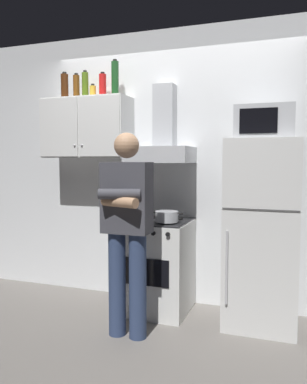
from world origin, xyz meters
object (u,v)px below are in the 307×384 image
object	(u,v)px
person_standing	(127,226)
bottle_soda_red	(103,86)
stove_oven	(157,265)
bottle_rum_dark	(65,87)
bottle_wine_green	(115,79)
microwave	(265,123)
range_hood	(162,142)
bottle_spice_jar	(93,92)
bottle_olive_oil	(85,85)
cooking_pot	(167,216)
refrigerator	(262,233)
upper_cabinet	(87,128)
bottle_beer_brown	(76,87)

from	to	relation	value
person_standing	bottle_soda_red	world-z (taller)	bottle_soda_red
stove_oven	bottle_soda_red	xyz separation A→B (m)	(-0.64, 0.17, 1.74)
bottle_rum_dark	bottle_wine_green	distance (m)	0.57
microwave	bottle_rum_dark	distance (m)	2.06
range_hood	bottle_spice_jar	bearing A→B (deg)	178.50
bottle_soda_red	bottle_olive_oil	world-z (taller)	bottle_olive_oil
bottle_olive_oil	microwave	bearing A→B (deg)	-4.33
person_standing	cooking_pot	bearing A→B (deg)	69.70
range_hood	bottle_soda_red	world-z (taller)	bottle_soda_red
person_standing	bottle_rum_dark	size ratio (longest dim) A/B	5.93
range_hood	bottle_spice_jar	xyz separation A→B (m)	(-0.74, 0.02, 0.52)
refrigerator	person_standing	bearing A→B (deg)	-148.77
person_standing	bottle_rum_dark	distance (m)	1.79
upper_cabinet	bottle_soda_red	bearing A→B (deg)	14.83
stove_oven	refrigerator	distance (m)	1.02
bottle_beer_brown	bottle_spice_jar	size ratio (longest dim) A/B	1.86
bottle_olive_oil	bottle_beer_brown	bearing A→B (deg)	178.35
microwave	stove_oven	bearing A→B (deg)	-178.85
cooking_pot	bottle_beer_brown	xyz separation A→B (m)	(-1.06, 0.28, 1.25)
bottle_beer_brown	upper_cabinet	bearing A→B (deg)	-13.20
upper_cabinet	person_standing	distance (m)	1.35
refrigerator	bottle_soda_red	xyz separation A→B (m)	(-1.59, 0.17, 1.37)
bottle_wine_green	microwave	bearing A→B (deg)	-4.78
microwave	bottle_beer_brown	world-z (taller)	bottle_beer_brown
upper_cabinet	stove_oven	distance (m)	1.55
stove_oven	bottle_spice_jar	xyz separation A→B (m)	(-0.74, 0.15, 1.68)
range_hood	bottle_soda_red	xyz separation A→B (m)	(-0.64, 0.04, 0.57)
range_hood	bottle_olive_oil	bearing A→B (deg)	178.14
person_standing	cooking_pot	world-z (taller)	person_standing
person_standing	bottle_spice_jar	xyz separation A→B (m)	(-0.69, 0.75, 1.21)
bottle_rum_dark	cooking_pot	bearing A→B (deg)	-12.05
bottle_rum_dark	bottle_soda_red	bearing A→B (deg)	4.56
microwave	person_standing	xyz separation A→B (m)	(-1.00, -0.62, -0.84)
stove_oven	bottle_olive_oil	size ratio (longest dim) A/B	3.12
refrigerator	bottle_rum_dark	xyz separation A→B (m)	(-2.01, 0.13, 1.38)
microwave	upper_cabinet	bearing A→B (deg)	176.52
person_standing	bottle_wine_green	bearing A→B (deg)	120.47
stove_oven	cooking_pot	distance (m)	0.52
refrigerator	cooking_pot	distance (m)	0.84
range_hood	bottle_wine_green	world-z (taller)	bottle_wine_green
microwave	refrigerator	bearing A→B (deg)	-89.10
stove_oven	person_standing	xyz separation A→B (m)	(-0.05, -0.61, 0.47)
bottle_soda_red	bottle_olive_oil	distance (m)	0.19
bottle_rum_dark	bottle_wine_green	size ratio (longest dim) A/B	0.77
upper_cabinet	bottle_rum_dark	distance (m)	0.50
upper_cabinet	bottle_olive_oil	distance (m)	0.43
cooking_pot	bottle_rum_dark	xyz separation A→B (m)	(-1.19, 0.25, 1.26)
refrigerator	stove_oven	bearing A→B (deg)	-179.96
stove_oven	bottle_wine_green	xyz separation A→B (m)	(-0.49, 0.14, 1.79)
bottle_wine_green	bottle_beer_brown	world-z (taller)	bottle_wine_green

